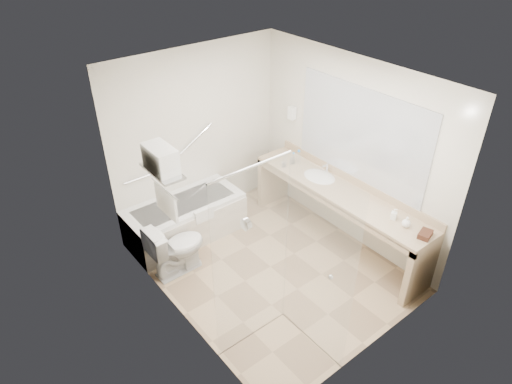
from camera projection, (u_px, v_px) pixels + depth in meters
floor at (270, 267)px, 5.90m from camera, size 3.20×3.20×0.00m
ceiling at (275, 78)px, 4.54m from camera, size 2.60×3.20×0.10m
wall_back at (197, 137)px, 6.27m from camera, size 2.60×0.10×2.50m
wall_front at (385, 257)px, 4.17m from camera, size 2.60×0.10×2.50m
wall_left at (173, 228)px, 4.54m from camera, size 0.10×3.20×2.50m
wall_right at (349, 152)px, 5.90m from camera, size 0.10×3.20×2.50m
bathtub at (185, 219)px, 6.30m from camera, size 1.60×0.73×0.59m
grab_bar_short at (138, 179)px, 5.91m from camera, size 0.40×0.03×0.03m
grab_bar_long at (196, 139)px, 6.21m from camera, size 0.53×0.03×0.33m
shower_enclosure at (284, 263)px, 4.38m from camera, size 0.96×0.91×2.11m
towel_shelf at (162, 166)px, 4.56m from camera, size 0.24×0.55×0.81m
vanity_counter at (338, 203)px, 5.98m from camera, size 0.55×2.70×0.95m
sink at (319, 178)px, 6.17m from camera, size 0.40×0.52×0.14m
faucet at (327, 168)px, 6.18m from camera, size 0.03×0.03×0.14m
mirror at (360, 135)px, 5.63m from camera, size 0.02×2.00×1.20m
hairdryer_unit at (292, 113)px, 6.45m from camera, size 0.08×0.10×0.18m
toilet at (177, 248)px, 5.66m from camera, size 0.74×0.42×0.72m
amenity_basket at (425, 234)px, 5.04m from camera, size 0.21×0.17×0.06m
soap_bottle_a at (393, 217)px, 5.32m from camera, size 0.12×0.16×0.07m
soap_bottle_b at (406, 223)px, 5.19m from camera, size 0.12×0.15×0.10m
water_bottle_left at (285, 160)px, 6.34m from camera, size 0.07×0.07×0.22m
water_bottle_mid at (299, 157)px, 6.41m from camera, size 0.06×0.06×0.20m
water_bottle_right at (293, 158)px, 6.41m from camera, size 0.05×0.05×0.17m
drinking_glass_near at (292, 161)px, 6.42m from camera, size 0.08×0.08×0.10m
drinking_glass_far at (283, 165)px, 6.34m from camera, size 0.08×0.08×0.08m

